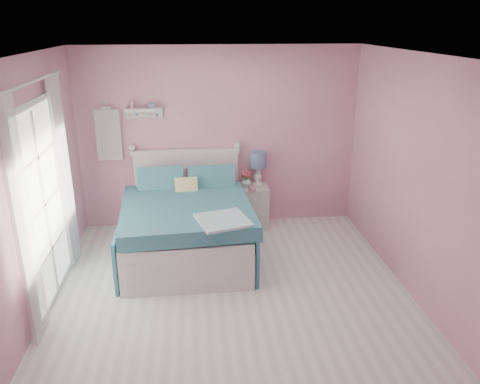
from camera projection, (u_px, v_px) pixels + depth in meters
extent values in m
plane|color=beige|center=(234.00, 303.00, 5.10)|extent=(4.50, 4.50, 0.00)
plane|color=#BF7990|center=(219.00, 138.00, 6.76)|extent=(4.00, 0.00, 4.00)
plane|color=#BF7990|center=(269.00, 332.00, 2.55)|extent=(4.00, 0.00, 4.00)
plane|color=#BF7990|center=(25.00, 199.00, 4.46)|extent=(0.00, 4.50, 4.50)
plane|color=#BF7990|center=(425.00, 185.00, 4.85)|extent=(0.00, 4.50, 4.50)
plane|color=white|center=(232.00, 56.00, 4.21)|extent=(4.50, 4.50, 0.00)
cube|color=silver|center=(188.00, 239.00, 6.12)|extent=(1.59, 2.02, 0.42)
cube|color=silver|center=(187.00, 219.00, 6.02)|extent=(1.52, 1.96, 0.16)
cube|color=silver|center=(187.00, 190.00, 6.91)|extent=(1.50, 0.07, 1.10)
cube|color=silver|center=(186.00, 152.00, 6.71)|extent=(1.56, 0.09, 0.06)
cube|color=silver|center=(188.00, 271.00, 5.19)|extent=(1.50, 0.06, 0.56)
cube|color=teal|center=(186.00, 211.00, 5.82)|extent=(1.69, 1.77, 0.18)
cube|color=pink|center=(162.00, 183.00, 6.50)|extent=(0.70, 0.32, 0.43)
cube|color=pink|center=(211.00, 181.00, 6.57)|extent=(0.70, 0.32, 0.43)
cube|color=#CCBC59|center=(186.00, 189.00, 6.27)|extent=(0.31, 0.24, 0.31)
cube|color=beige|center=(253.00, 206.00, 6.93)|extent=(0.43, 0.40, 0.62)
cube|color=silver|center=(255.00, 200.00, 6.69)|extent=(0.37, 0.02, 0.16)
sphere|color=white|center=(255.00, 200.00, 6.67)|extent=(0.03, 0.03, 0.03)
cylinder|color=white|center=(258.00, 184.00, 6.92)|extent=(0.16, 0.16, 0.02)
cylinder|color=white|center=(258.00, 175.00, 6.87)|extent=(0.08, 0.08, 0.27)
cylinder|color=slate|center=(258.00, 160.00, 6.79)|extent=(0.25, 0.25, 0.22)
imported|color=silver|center=(246.00, 182.00, 6.78)|extent=(0.18, 0.18, 0.16)
imported|color=pink|center=(252.00, 188.00, 6.64)|extent=(0.11, 0.11, 0.08)
sphere|color=#C34250|center=(246.00, 172.00, 6.73)|extent=(0.06, 0.06, 0.06)
sphere|color=#C34250|center=(249.00, 174.00, 6.76)|extent=(0.06, 0.06, 0.06)
sphere|color=#C34250|center=(243.00, 173.00, 6.74)|extent=(0.06, 0.06, 0.06)
sphere|color=#C34250|center=(248.00, 176.00, 6.72)|extent=(0.06, 0.06, 0.06)
sphere|color=#C34250|center=(244.00, 175.00, 6.72)|extent=(0.06, 0.06, 0.06)
cube|color=silver|center=(144.00, 110.00, 6.43)|extent=(0.50, 0.14, 0.04)
cube|color=silver|center=(144.00, 114.00, 6.51)|extent=(0.50, 0.03, 0.12)
cylinder|color=#D18C99|center=(132.00, 105.00, 6.39)|extent=(0.06, 0.06, 0.10)
cube|color=slate|center=(152.00, 106.00, 6.42)|extent=(0.08, 0.06, 0.07)
cube|color=white|center=(108.00, 135.00, 6.51)|extent=(0.34, 0.03, 0.72)
cube|color=silver|center=(28.00, 105.00, 4.55)|extent=(0.04, 1.32, 0.06)
cube|color=silver|center=(57.00, 291.00, 5.28)|extent=(0.04, 1.32, 0.06)
cube|color=silver|center=(24.00, 233.00, 4.34)|extent=(0.04, 0.06, 2.10)
cube|color=silver|center=(59.00, 187.00, 5.51)|extent=(0.04, 0.06, 2.10)
cube|color=white|center=(43.00, 205.00, 4.92)|extent=(0.02, 1.20, 2.04)
cube|color=white|center=(23.00, 225.00, 4.19)|extent=(0.04, 0.40, 2.32)
cube|color=white|center=(65.00, 174.00, 5.58)|extent=(0.04, 0.40, 2.32)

